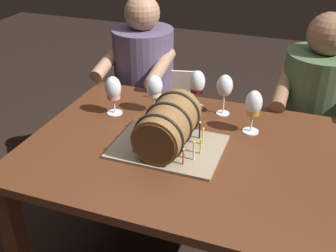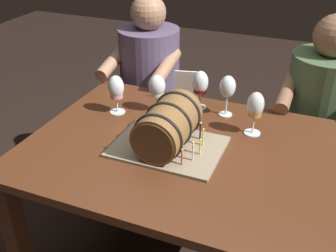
{
  "view_description": "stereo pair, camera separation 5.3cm",
  "coord_description": "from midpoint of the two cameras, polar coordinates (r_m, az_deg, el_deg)",
  "views": [
    {
      "loc": [
        0.4,
        -1.29,
        1.62
      ],
      "look_at": [
        -0.06,
        -0.03,
        0.85
      ],
      "focal_mm": 43.35,
      "sensor_mm": 36.0,
      "label": 1
    },
    {
      "loc": [
        0.45,
        -1.27,
        1.62
      ],
      "look_at": [
        -0.06,
        -0.03,
        0.85
      ],
      "focal_mm": 43.35,
      "sensor_mm": 36.0,
      "label": 2
    }
  ],
  "objects": [
    {
      "name": "person_seated_left",
      "position": [
        2.42,
        -3.93,
        3.29
      ],
      "size": [
        0.38,
        0.46,
        1.17
      ],
      "color": "#372D40",
      "rests_on": "ground"
    },
    {
      "name": "dining_table",
      "position": [
        1.67,
        1.37,
        -6.26
      ],
      "size": [
        1.25,
        0.92,
        0.75
      ],
      "color": "#562D19",
      "rests_on": "ground"
    },
    {
      "name": "barrel_cake",
      "position": [
        1.55,
        -0.98,
        -0.3
      ],
      "size": [
        0.42,
        0.31,
        0.2
      ],
      "color": "gray",
      "rests_on": "dining_table"
    },
    {
      "name": "wine_glass_rose",
      "position": [
        1.82,
        -8.55,
        5.03
      ],
      "size": [
        0.07,
        0.07,
        0.18
      ],
      "color": "white",
      "rests_on": "dining_table"
    },
    {
      "name": "person_seated_right",
      "position": [
        2.25,
        18.68,
        -0.49
      ],
      "size": [
        0.4,
        0.48,
        1.16
      ],
      "color": "#2A3A24",
      "rests_on": "ground"
    },
    {
      "name": "wine_glass_empty",
      "position": [
        1.8,
        7.14,
        5.51
      ],
      "size": [
        0.07,
        0.07,
        0.19
      ],
      "color": "white",
      "rests_on": "dining_table"
    },
    {
      "name": "wine_glass_amber",
      "position": [
        1.68,
        11.05,
        2.88
      ],
      "size": [
        0.07,
        0.07,
        0.19
      ],
      "color": "white",
      "rests_on": "dining_table"
    },
    {
      "name": "menu_card",
      "position": [
        1.93,
        1.33,
        5.68
      ],
      "size": [
        0.11,
        0.06,
        0.16
      ],
      "primitive_type": "cube",
      "rotation": [
        0.14,
        0.0,
        0.24
      ],
      "color": "silver",
      "rests_on": "dining_table"
    },
    {
      "name": "wine_glass_white",
      "position": [
        1.82,
        -2.79,
        5.38
      ],
      "size": [
        0.08,
        0.08,
        0.18
      ],
      "color": "white",
      "rests_on": "dining_table"
    },
    {
      "name": "wine_glass_red",
      "position": [
        1.86,
        3.3,
        5.96
      ],
      "size": [
        0.07,
        0.07,
        0.18
      ],
      "color": "white",
      "rests_on": "dining_table"
    }
  ]
}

